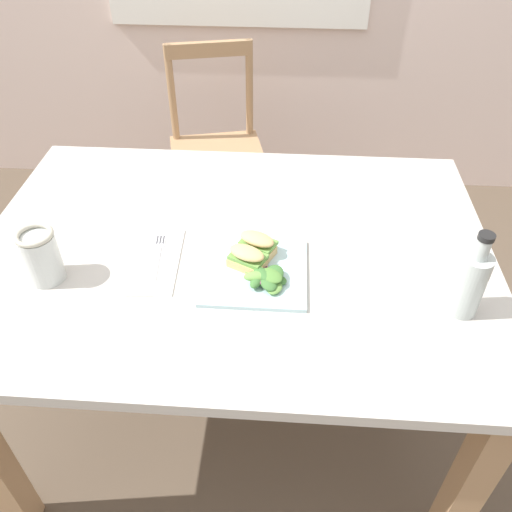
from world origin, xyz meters
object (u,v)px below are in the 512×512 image
(dining_table, at_px, (235,278))
(sandwich_half_front, at_px, (247,258))
(bottle_cold_brew, at_px, (469,286))
(chair_wooden_far, at_px, (217,150))
(plate_lunch, at_px, (255,272))
(mason_jar_iced_tea, at_px, (42,258))
(fork_on_napkin, at_px, (158,255))
(sandwich_half_back, at_px, (257,244))

(dining_table, xyz_separation_m, sandwich_half_front, (0.04, -0.09, 0.15))
(sandwich_half_front, relative_size, bottle_cold_brew, 0.49)
(chair_wooden_far, distance_m, plate_lunch, 1.18)
(plate_lunch, distance_m, mason_jar_iced_tea, 0.50)
(bottle_cold_brew, distance_m, mason_jar_iced_tea, 0.96)
(chair_wooden_far, xyz_separation_m, fork_on_napkin, (0.00, -1.07, 0.30))
(sandwich_half_back, distance_m, fork_on_napkin, 0.25)
(dining_table, relative_size, bottle_cold_brew, 6.15)
(bottle_cold_brew, bearing_deg, plate_lunch, 169.16)
(fork_on_napkin, relative_size, bottle_cold_brew, 0.87)
(chair_wooden_far, bearing_deg, sandwich_half_front, -78.21)
(dining_table, xyz_separation_m, plate_lunch, (0.06, -0.10, 0.12))
(dining_table, distance_m, sandwich_half_back, 0.17)
(sandwich_half_back, relative_size, bottle_cold_brew, 0.49)
(chair_wooden_far, bearing_deg, bottle_cold_brew, -59.28)
(mason_jar_iced_tea, bearing_deg, sandwich_half_back, 13.16)
(sandwich_half_front, xyz_separation_m, mason_jar_iced_tea, (-0.47, -0.06, 0.02))
(fork_on_napkin, height_order, mason_jar_iced_tea, mason_jar_iced_tea)
(chair_wooden_far, relative_size, bottle_cold_brew, 4.07)
(chair_wooden_far, distance_m, sandwich_half_front, 1.17)
(fork_on_napkin, xyz_separation_m, mason_jar_iced_tea, (-0.24, -0.09, 0.06))
(plate_lunch, bearing_deg, dining_table, 121.12)
(chair_wooden_far, xyz_separation_m, sandwich_half_front, (0.23, -1.10, 0.33))
(plate_lunch, xyz_separation_m, fork_on_napkin, (-0.25, 0.04, 0.00))
(chair_wooden_far, distance_m, mason_jar_iced_tea, 1.24)
(plate_lunch, distance_m, bottle_cold_brew, 0.48)
(sandwich_half_back, height_order, fork_on_napkin, sandwich_half_back)
(sandwich_half_front, height_order, fork_on_napkin, sandwich_half_front)
(fork_on_napkin, relative_size, mason_jar_iced_tea, 1.38)
(mason_jar_iced_tea, bearing_deg, fork_on_napkin, 20.81)
(sandwich_half_front, xyz_separation_m, sandwich_half_back, (0.02, 0.05, 0.00))
(chair_wooden_far, height_order, fork_on_napkin, chair_wooden_far)
(sandwich_half_front, bearing_deg, dining_table, 114.95)
(dining_table, bearing_deg, chair_wooden_far, 100.53)
(mason_jar_iced_tea, bearing_deg, dining_table, 19.38)
(dining_table, height_order, mason_jar_iced_tea, mason_jar_iced_tea)
(chair_wooden_far, distance_m, sandwich_half_back, 1.13)
(sandwich_half_front, bearing_deg, bottle_cold_brew, -11.70)
(chair_wooden_far, bearing_deg, sandwich_half_back, -76.55)
(dining_table, bearing_deg, fork_on_napkin, -162.56)
(dining_table, xyz_separation_m, chair_wooden_far, (-0.19, 1.01, -0.18))
(dining_table, xyz_separation_m, mason_jar_iced_tea, (-0.43, -0.15, 0.18))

